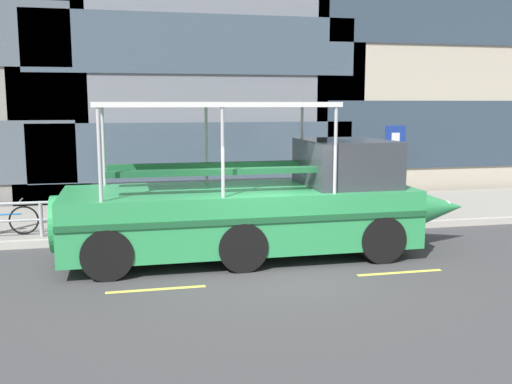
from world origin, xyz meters
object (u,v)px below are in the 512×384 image
Objects in this scene: duck_tour_boat at (263,206)px; pedestrian_near_bow at (351,180)px; parking_sign at (394,155)px; leaned_bicycle at (1,220)px.

duck_tour_boat is 5.34× the size of pedestrian_near_bow.
parking_sign is 1.46× the size of leaned_bicycle.
duck_tour_boat is 4.24m from pedestrian_near_bow.
pedestrian_near_bow reaches higher than leaned_bicycle.
duck_tour_boat reaches higher than parking_sign.
duck_tour_boat reaches higher than leaned_bicycle.
pedestrian_near_bow is (9.09, 0.32, 0.68)m from leaned_bicycle.
parking_sign reaches higher than pedestrian_near_bow.
parking_sign is 1.45× the size of pedestrian_near_bow.
pedestrian_near_bow is at bearing 173.94° from parking_sign.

